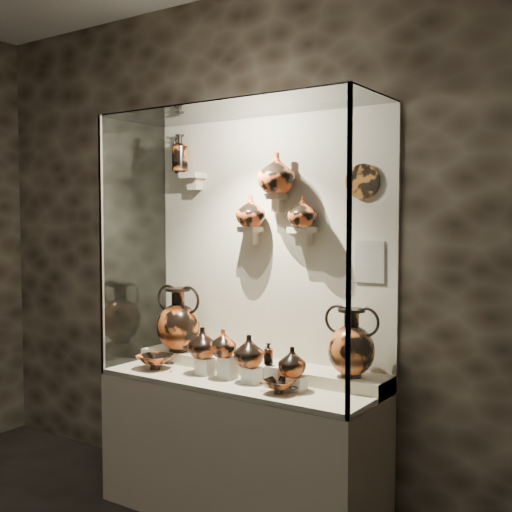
% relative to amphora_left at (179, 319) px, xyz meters
% --- Properties ---
extents(wall_back, '(5.00, 0.02, 3.20)m').
position_rel_amphora_left_xyz_m(wall_back, '(0.58, 0.20, 0.49)').
color(wall_back, '#2E261D').
rests_on(wall_back, ground).
extents(plinth, '(1.70, 0.60, 0.80)m').
position_rel_amphora_left_xyz_m(plinth, '(0.58, -0.12, -0.71)').
color(plinth, beige).
rests_on(plinth, floor).
extents(front_tier, '(1.68, 0.58, 0.03)m').
position_rel_amphora_left_xyz_m(front_tier, '(0.58, -0.12, -0.30)').
color(front_tier, '#C3B597').
rests_on(front_tier, plinth).
extents(rear_tier, '(1.70, 0.25, 0.10)m').
position_rel_amphora_left_xyz_m(rear_tier, '(0.58, 0.05, -0.26)').
color(rear_tier, '#C3B597').
rests_on(rear_tier, plinth).
extents(back_panel, '(1.70, 0.03, 1.60)m').
position_rel_amphora_left_xyz_m(back_panel, '(0.58, 0.19, 0.49)').
color(back_panel, beige).
rests_on(back_panel, plinth).
extents(glass_front, '(1.70, 0.01, 1.60)m').
position_rel_amphora_left_xyz_m(glass_front, '(0.58, -0.42, 0.49)').
color(glass_front, white).
rests_on(glass_front, plinth).
extents(glass_left, '(0.01, 0.60, 1.60)m').
position_rel_amphora_left_xyz_m(glass_left, '(-0.27, -0.12, 0.49)').
color(glass_left, white).
rests_on(glass_left, plinth).
extents(glass_right, '(0.01, 0.60, 1.60)m').
position_rel_amphora_left_xyz_m(glass_right, '(1.42, -0.12, 0.49)').
color(glass_right, white).
rests_on(glass_right, plinth).
extents(glass_top, '(1.70, 0.60, 0.01)m').
position_rel_amphora_left_xyz_m(glass_top, '(0.58, -0.12, 1.29)').
color(glass_top, white).
rests_on(glass_top, back_panel).
extents(frame_post_left, '(0.02, 0.02, 1.60)m').
position_rel_amphora_left_xyz_m(frame_post_left, '(-0.26, -0.41, 0.49)').
color(frame_post_left, gray).
rests_on(frame_post_left, plinth).
extents(frame_post_right, '(0.02, 0.02, 1.60)m').
position_rel_amphora_left_xyz_m(frame_post_right, '(1.42, -0.41, 0.49)').
color(frame_post_right, gray).
rests_on(frame_post_right, plinth).
extents(pedestal_a, '(0.09, 0.09, 0.10)m').
position_rel_amphora_left_xyz_m(pedestal_a, '(0.36, -0.17, -0.23)').
color(pedestal_a, silver).
rests_on(pedestal_a, front_tier).
extents(pedestal_b, '(0.09, 0.09, 0.13)m').
position_rel_amphora_left_xyz_m(pedestal_b, '(0.53, -0.17, -0.22)').
color(pedestal_b, silver).
rests_on(pedestal_b, front_tier).
extents(pedestal_c, '(0.09, 0.09, 0.09)m').
position_rel_amphora_left_xyz_m(pedestal_c, '(0.70, -0.17, -0.24)').
color(pedestal_c, silver).
rests_on(pedestal_c, front_tier).
extents(pedestal_d, '(0.09, 0.09, 0.12)m').
position_rel_amphora_left_xyz_m(pedestal_d, '(0.86, -0.17, -0.22)').
color(pedestal_d, silver).
rests_on(pedestal_d, front_tier).
extents(pedestal_e, '(0.09, 0.09, 0.08)m').
position_rel_amphora_left_xyz_m(pedestal_e, '(1.00, -0.17, -0.24)').
color(pedestal_e, silver).
rests_on(pedestal_e, front_tier).
extents(bracket_ul, '(0.14, 0.12, 0.04)m').
position_rel_amphora_left_xyz_m(bracket_ul, '(0.03, 0.12, 0.94)').
color(bracket_ul, beige).
rests_on(bracket_ul, back_panel).
extents(bracket_ca, '(0.14, 0.12, 0.04)m').
position_rel_amphora_left_xyz_m(bracket_ca, '(0.48, 0.12, 0.59)').
color(bracket_ca, beige).
rests_on(bracket_ca, back_panel).
extents(bracket_cb, '(0.10, 0.12, 0.04)m').
position_rel_amphora_left_xyz_m(bracket_cb, '(0.68, 0.12, 0.79)').
color(bracket_cb, beige).
rests_on(bracket_cb, back_panel).
extents(bracket_cc, '(0.14, 0.12, 0.04)m').
position_rel_amphora_left_xyz_m(bracket_cc, '(0.86, 0.12, 0.59)').
color(bracket_cc, beige).
rests_on(bracket_cc, back_panel).
extents(amphora_left, '(0.37, 0.37, 0.42)m').
position_rel_amphora_left_xyz_m(amphora_left, '(0.00, 0.00, 0.00)').
color(amphora_left, '#B05121').
rests_on(amphora_left, rear_tier).
extents(amphora_right, '(0.35, 0.35, 0.38)m').
position_rel_amphora_left_xyz_m(amphora_right, '(1.23, 0.02, -0.02)').
color(amphora_right, '#B05121').
rests_on(amphora_right, rear_tier).
extents(jug_a, '(0.19, 0.19, 0.18)m').
position_rel_amphora_left_xyz_m(jug_a, '(0.34, -0.17, -0.09)').
color(jug_a, '#B05121').
rests_on(jug_a, pedestal_a).
extents(jug_b, '(0.17, 0.17, 0.16)m').
position_rel_amphora_left_xyz_m(jug_b, '(0.51, -0.19, -0.07)').
color(jug_b, '#C14D22').
rests_on(jug_b, pedestal_b).
extents(jug_c, '(0.18, 0.18, 0.18)m').
position_rel_amphora_left_xyz_m(jug_c, '(0.68, -0.17, -0.10)').
color(jug_c, '#B05121').
rests_on(jug_c, pedestal_c).
extents(jug_e, '(0.20, 0.20, 0.16)m').
position_rel_amphora_left_xyz_m(jug_e, '(0.98, -0.19, -0.12)').
color(jug_e, '#B05121').
rests_on(jug_e, pedestal_e).
extents(lekythos_small, '(0.07, 0.07, 0.14)m').
position_rel_amphora_left_xyz_m(lekythos_small, '(0.82, -0.19, -0.09)').
color(lekythos_small, '#C14D22').
rests_on(lekythos_small, pedestal_d).
extents(kylix_left, '(0.34, 0.31, 0.11)m').
position_rel_amphora_left_xyz_m(kylix_left, '(0.01, -0.23, -0.23)').
color(kylix_left, '#C14D22').
rests_on(kylix_left, front_tier).
extents(kylix_right, '(0.24, 0.21, 0.09)m').
position_rel_amphora_left_xyz_m(kylix_right, '(0.94, -0.27, -0.24)').
color(kylix_right, '#B05121').
rests_on(kylix_right, front_tier).
extents(lekythos_tall, '(0.12, 0.12, 0.29)m').
position_rel_amphora_left_xyz_m(lekythos_tall, '(-0.07, 0.11, 1.10)').
color(lekythos_tall, '#B05121').
rests_on(lekythos_tall, bracket_ul).
extents(ovoid_vase_a, '(0.19, 0.19, 0.19)m').
position_rel_amphora_left_xyz_m(ovoid_vase_a, '(0.52, 0.08, 0.70)').
color(ovoid_vase_a, '#C14D22').
rests_on(ovoid_vase_a, bracket_ca).
extents(ovoid_vase_b, '(0.24, 0.24, 0.24)m').
position_rel_amphora_left_xyz_m(ovoid_vase_b, '(0.72, 0.06, 0.93)').
color(ovoid_vase_b, '#C14D22').
rests_on(ovoid_vase_b, bracket_cb).
extents(ovoid_vase_c, '(0.22, 0.22, 0.18)m').
position_rel_amphora_left_xyz_m(ovoid_vase_c, '(0.88, 0.08, 0.70)').
color(ovoid_vase_c, '#C14D22').
rests_on(ovoid_vase_c, bracket_cc).
extents(wall_plate, '(0.20, 0.02, 0.20)m').
position_rel_amphora_left_xyz_m(wall_plate, '(1.22, 0.17, 0.86)').
color(wall_plate, '#96541D').
rests_on(wall_plate, back_panel).
extents(info_placard, '(0.18, 0.01, 0.24)m').
position_rel_amphora_left_xyz_m(info_placard, '(1.26, 0.17, 0.41)').
color(info_placard, beige).
rests_on(info_placard, back_panel).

